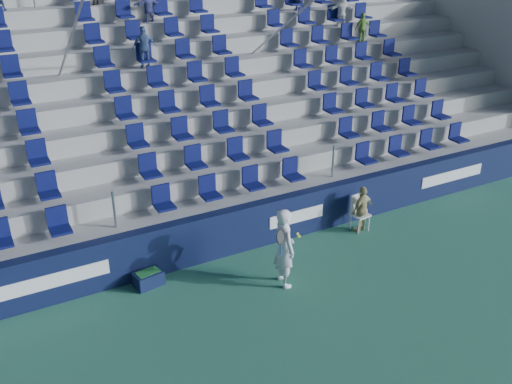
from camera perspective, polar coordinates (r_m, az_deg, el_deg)
ground at (r=12.29m, az=5.53°, el=-12.37°), size 70.00×70.00×0.00m
sponsor_wall at (r=14.23m, az=-1.37°, el=-3.63°), size 24.00×0.32×1.20m
grandstand at (r=17.96m, az=-8.95°, el=7.70°), size 24.00×8.17×6.63m
tennis_player at (r=12.75m, az=2.85°, el=-5.55°), size 0.69×0.74×1.90m
line_judge_chair at (r=15.46m, az=10.19°, el=-1.74°), size 0.48×0.49×0.98m
line_judge at (r=15.31m, az=10.56°, el=-1.67°), size 0.81×0.50×1.29m
ball_bin at (r=13.31m, az=-10.70°, el=-8.44°), size 0.69×0.51×0.36m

